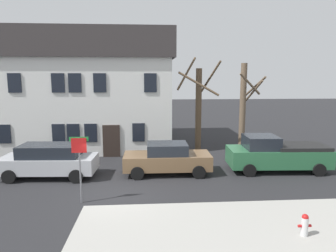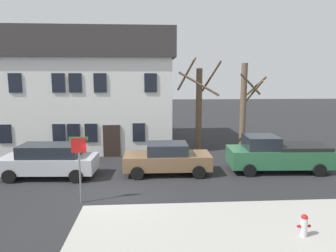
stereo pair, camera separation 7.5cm
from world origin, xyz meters
name	(u,v)px [view 1 (the left image)]	position (x,y,z in m)	size (l,w,h in m)	color
ground_plane	(117,195)	(0.00, 0.00, 0.00)	(120.00, 120.00, 0.00)	#262628
building_main	(92,89)	(-2.84, 10.89, 4.24)	(12.12, 8.88, 8.33)	white
tree_bare_near	(133,101)	(0.36, 8.05, 3.55)	(1.94, 1.84, 7.45)	#4C3D2D
tree_bare_mid	(198,105)	(4.89, 7.82, 3.23)	(3.01, 3.13, 6.59)	brown
tree_bare_far	(244,105)	(8.07, 7.73, 3.22)	(2.02, 2.42, 6.11)	brown
car_silver_wagon	(49,160)	(-3.71, 2.69, 0.91)	(4.89, 2.27, 1.74)	#B7BABF
car_brown_sedan	(167,158)	(2.39, 2.87, 0.84)	(4.63, 2.08, 1.67)	brown
pickup_truck_green	(277,154)	(8.47, 2.97, 0.96)	(5.50, 2.43, 1.98)	#2D6B42
fire_hydrant	(305,225)	(6.31, -4.14, 0.50)	(0.42, 0.22, 0.73)	silver
street_sign_pole	(80,157)	(-1.40, -0.75, 1.94)	(0.76, 0.07, 2.77)	slate
bicycle_leaning	(41,150)	(-5.70, 7.28, 0.37)	(1.74, 0.27, 1.03)	black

